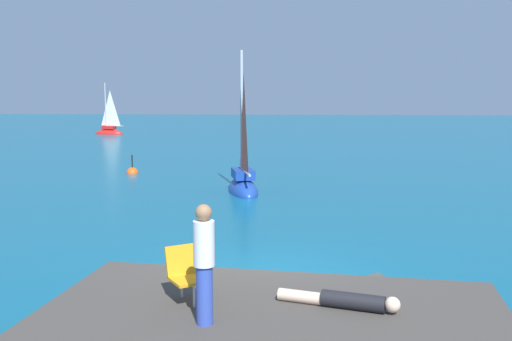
# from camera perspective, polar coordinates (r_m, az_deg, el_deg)

# --- Properties ---
(ground_plane) EXTENTS (160.00, 160.00, 0.00)m
(ground_plane) POSITION_cam_1_polar(r_m,az_deg,el_deg) (12.07, 0.98, -10.42)
(ground_plane) COLOR #0F5675
(shore_ledge) EXTENTS (7.01, 4.75, 0.70)m
(shore_ledge) POSITION_cam_1_polar(r_m,az_deg,el_deg) (8.41, 1.48, -16.23)
(shore_ledge) COLOR #423D38
(shore_ledge) RESTS_ON ground
(boulder_seaward) EXTENTS (1.95, 1.78, 0.91)m
(boulder_seaward) POSITION_cam_1_polar(r_m,az_deg,el_deg) (10.50, -2.40, -13.28)
(boulder_seaward) COLOR #3D3C33
(boulder_seaward) RESTS_ON ground
(boulder_inland) EXTENTS (1.56, 1.72, 0.95)m
(boulder_inland) POSITION_cam_1_polar(r_m,az_deg,el_deg) (10.52, 11.88, -13.40)
(boulder_inland) COLOR #3D3D3A
(boulder_inland) RESTS_ON ground
(sailboat_near) EXTENTS (1.72, 3.19, 5.77)m
(sailboat_near) POSITION_cam_1_polar(r_m,az_deg,el_deg) (21.81, -1.27, -1.31)
(sailboat_near) COLOR #193D99
(sailboat_near) RESTS_ON ground
(sailboat_far) EXTENTS (2.67, 1.25, 4.86)m
(sailboat_far) POSITION_cam_1_polar(r_m,az_deg,el_deg) (52.31, -14.17, 3.75)
(sailboat_far) COLOR red
(sailboat_far) RESTS_ON ground
(person_sunbather) EXTENTS (1.72, 0.67, 0.25)m
(person_sunbather) POSITION_cam_1_polar(r_m,az_deg,el_deg) (8.58, 8.58, -12.45)
(person_sunbather) COLOR black
(person_sunbather) RESTS_ON shore_ledge
(person_standing) EXTENTS (0.28, 0.28, 1.62)m
(person_standing) POSITION_cam_1_polar(r_m,az_deg,el_deg) (7.74, -5.09, -8.80)
(person_standing) COLOR #334CB2
(person_standing) RESTS_ON shore_ledge
(beach_chair) EXTENTS (0.73, 0.76, 0.80)m
(beach_chair) POSITION_cam_1_polar(r_m,az_deg,el_deg) (8.75, -6.94, -9.76)
(beach_chair) COLOR orange
(beach_chair) RESTS_ON shore_ledge
(marker_buoy) EXTENTS (0.56, 0.56, 1.13)m
(marker_buoy) POSITION_cam_1_polar(r_m,az_deg,el_deg) (27.33, -11.99, -0.26)
(marker_buoy) COLOR #EA5114
(marker_buoy) RESTS_ON ground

